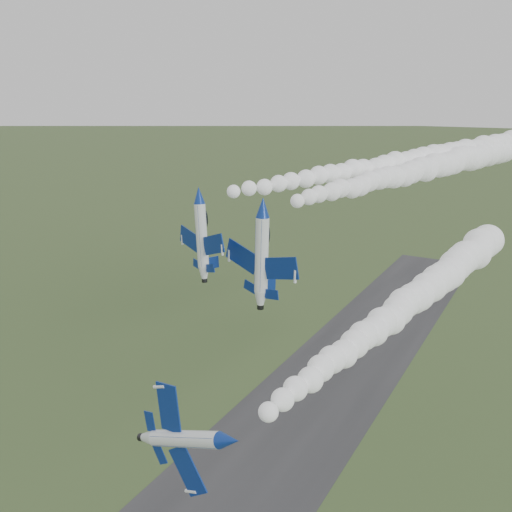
# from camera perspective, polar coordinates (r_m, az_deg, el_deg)

# --- Properties ---
(runway) EXTENTS (24.00, 260.00, 0.04)m
(runway) POSITION_cam_1_polar(r_m,az_deg,el_deg) (94.82, 0.31, -20.07)
(runway) COLOR #2C2C2E
(runway) RESTS_ON ground
(jet_lead) EXTENTS (4.76, 12.41, 9.64)m
(jet_lead) POSITION_cam_1_polar(r_m,az_deg,el_deg) (47.56, -2.75, -18.01)
(jet_lead) COLOR white
(smoke_trail_jet_lead) EXTENTS (14.33, 68.59, 5.40)m
(smoke_trail_jet_lead) POSITION_cam_1_polar(r_m,az_deg,el_deg) (76.03, 15.58, -3.99)
(smoke_trail_jet_lead) COLOR white
(jet_pair_left) EXTENTS (10.37, 11.88, 3.12)m
(jet_pair_left) POSITION_cam_1_polar(r_m,az_deg,el_deg) (72.82, -5.79, 6.07)
(jet_pair_left) COLOR white
(smoke_trail_jet_pair_left) EXTENTS (33.71, 68.29, 4.68)m
(smoke_trail_jet_pair_left) POSITION_cam_1_polar(r_m,az_deg,el_deg) (99.09, 14.21, 9.08)
(smoke_trail_jet_pair_left) COLOR white
(jet_pair_right) EXTENTS (12.06, 14.07, 3.52)m
(jet_pair_right) POSITION_cam_1_polar(r_m,az_deg,el_deg) (67.81, 0.62, 4.91)
(jet_pair_right) COLOR white
(smoke_trail_jet_pair_right) EXTENTS (22.35, 66.08, 5.09)m
(smoke_trail_jet_pair_right) POSITION_cam_1_polar(r_m,az_deg,el_deg) (97.56, 16.31, 8.32)
(smoke_trail_jet_pair_right) COLOR white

